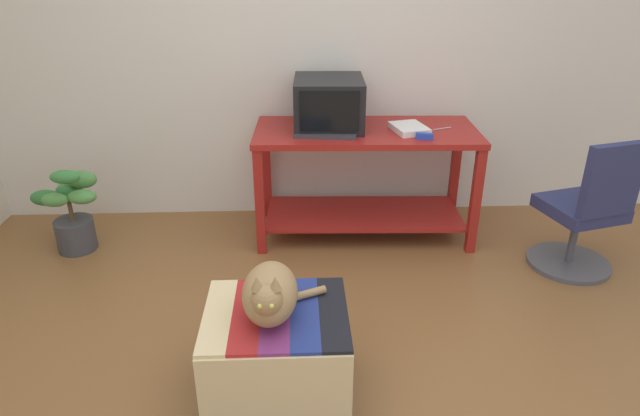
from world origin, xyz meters
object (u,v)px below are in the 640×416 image
desk (365,163)px  tv_monitor (329,104)px  stapler (425,136)px  ottoman_with_blanket (277,353)px  book (409,128)px  office_chair (586,215)px  cat (270,294)px  potted_plant (72,214)px  keyboard (326,134)px

desk → tv_monitor: size_ratio=2.97×
tv_monitor → stapler: bearing=-24.8°
desk → ottoman_with_blanket: bearing=-107.9°
book → office_chair: office_chair is taller
office_chair → stapler: office_chair is taller
desk → cat: desk is taller
potted_plant → stapler: 2.40m
keyboard → office_chair: bearing=-7.4°
tv_monitor → potted_plant: bearing=-170.5°
book → ottoman_with_blanket: size_ratio=0.42×
desk → potted_plant: bearing=-173.4°
cat → stapler: (0.94, 1.38, 0.24)m
cat → office_chair: office_chair is taller
tv_monitor → cat: size_ratio=1.28×
book → potted_plant: bearing=169.6°
tv_monitor → office_chair: size_ratio=0.58×
book → ottoman_with_blanket: (-0.85, -1.52, -0.58)m
office_chair → potted_plant: bearing=-22.2°
desk → cat: bearing=-108.2°
desk → ottoman_with_blanket: 1.71m
desk → cat: size_ratio=3.81×
ottoman_with_blanket → stapler: size_ratio=5.73×
desk → book: (0.28, -0.06, 0.27)m
potted_plant → office_chair: 3.33m
ottoman_with_blanket → cat: (-0.02, -0.03, 0.34)m
tv_monitor → cat: tv_monitor is taller
office_chair → keyboard: bearing=-30.3°
tv_monitor → office_chair: 1.78m
tv_monitor → office_chair: tv_monitor is taller
tv_monitor → office_chair: (1.56, -0.65, -0.55)m
tv_monitor → keyboard: tv_monitor is taller
tv_monitor → book: tv_monitor is taller
stapler → potted_plant: bearing=103.9°
keyboard → ottoman_with_blanket: 1.58m
cat → potted_plant: (-1.40, 1.45, -0.29)m
ottoman_with_blanket → stapler: bearing=55.7°
book → stapler: same height
keyboard → office_chair: office_chair is taller
cat → potted_plant: size_ratio=0.65×
tv_monitor → book: size_ratio=1.93×
tv_monitor → keyboard: bearing=-96.6°
keyboard → stapler: size_ratio=3.64×
tv_monitor → cat: bearing=-99.5°
desk → stapler: (0.35, -0.23, 0.27)m
keyboard → stapler: (0.63, -0.09, 0.01)m
desk → book: book is taller
cat → potted_plant: bearing=135.9°
keyboard → desk: bearing=34.3°
ottoman_with_blanket → tv_monitor: bearing=78.9°
cat → office_chair: size_ratio=0.45×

